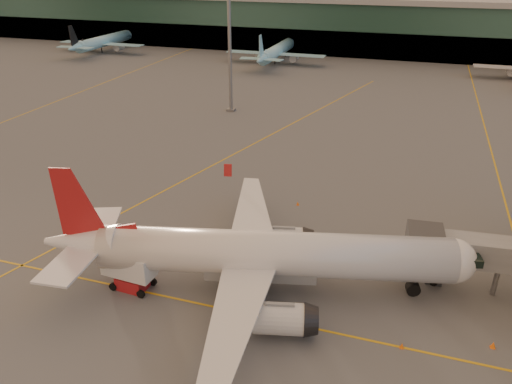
% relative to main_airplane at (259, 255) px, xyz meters
% --- Properties ---
extents(ground, '(600.00, 600.00, 0.00)m').
position_rel_main_airplane_xyz_m(ground, '(-4.59, -8.87, -4.06)').
color(ground, '#4C4F54').
rests_on(ground, ground).
extents(taxi_markings, '(100.12, 173.00, 0.01)m').
position_rel_main_airplane_xyz_m(taxi_markings, '(-11.91, 35.61, -4.05)').
color(taxi_markings, gold).
rests_on(taxi_markings, ground).
extents(terminal, '(400.00, 20.00, 17.60)m').
position_rel_main_airplane_xyz_m(terminal, '(-4.59, 132.92, 4.70)').
color(terminal, '#19382D').
rests_on(terminal, ground).
extents(mast_west_near, '(2.40, 2.40, 25.60)m').
position_rel_main_airplane_xyz_m(mast_west_near, '(-24.59, 57.13, 10.81)').
color(mast_west_near, slate).
rests_on(mast_west_near, ground).
extents(distant_aircraft_row, '(290.00, 34.00, 13.00)m').
position_rel_main_airplane_xyz_m(distant_aircraft_row, '(-25.59, 109.13, -4.06)').
color(distant_aircraft_row, '#89CCE6').
rests_on(distant_aircraft_row, ground).
extents(main_airplane, '(40.86, 37.21, 12.48)m').
position_rel_main_airplane_xyz_m(main_airplane, '(0.00, 0.00, 0.00)').
color(main_airplane, silver).
rests_on(main_airplane, ground).
extents(catering_truck, '(5.30, 2.64, 4.01)m').
position_rel_main_airplane_xyz_m(catering_truck, '(-12.17, -3.58, -1.78)').
color(catering_truck, '#A2171C').
rests_on(catering_truck, ground).
extents(cone_nose, '(0.46, 0.46, 0.59)m').
position_rel_main_airplane_xyz_m(cone_nose, '(21.22, -1.50, -3.77)').
color(cone_nose, orange).
rests_on(cone_nose, ground).
extents(cone_tail, '(0.38, 0.38, 0.48)m').
position_rel_main_airplane_xyz_m(cone_tail, '(-18.12, 0.51, -3.83)').
color(cone_tail, orange).
rests_on(cone_tail, ground).
extents(cone_wing_left, '(0.38, 0.38, 0.48)m').
position_rel_main_airplane_xyz_m(cone_wing_left, '(-0.75, 19.06, -3.83)').
color(cone_wing_left, orange).
rests_on(cone_wing_left, ground).
extents(cone_fwd, '(0.39, 0.39, 0.49)m').
position_rel_main_airplane_xyz_m(cone_fwd, '(13.93, -3.93, -3.82)').
color(cone_fwd, orange).
rests_on(cone_fwd, ground).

